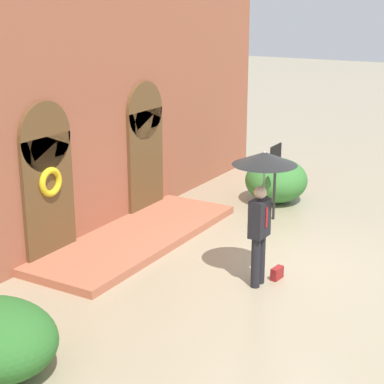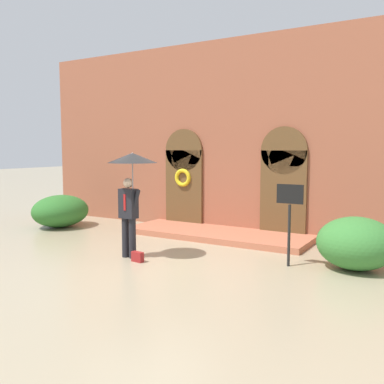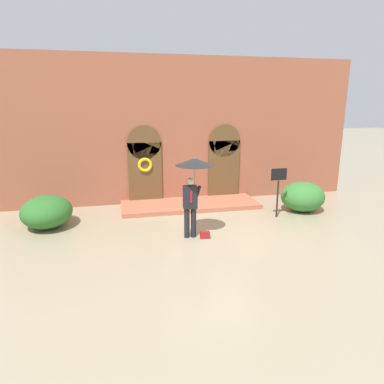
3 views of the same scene
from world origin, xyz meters
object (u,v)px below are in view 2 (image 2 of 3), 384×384
sign_post (290,211)px  shrub_left (60,211)px  person_with_umbrella (131,173)px  handbag (138,257)px  shrub_right (356,243)px

sign_post → shrub_left: bearing=174.4°
person_with_umbrella → sign_post: 3.50m
sign_post → handbag: bearing=-155.4°
shrub_left → shrub_right: 8.85m
sign_post → shrub_left: sign_post is taller
person_with_umbrella → handbag: size_ratio=8.44×
shrub_right → handbag: bearing=-156.4°
person_with_umbrella → shrub_left: bearing=156.6°
handbag → shrub_right: (4.18, 1.82, 0.43)m
shrub_right → sign_post: bearing=-158.9°
person_with_umbrella → shrub_left: 4.96m
handbag → shrub_right: shrub_right is taller
handbag → shrub_left: bearing=162.5°
person_with_umbrella → shrub_left: (-4.37, 1.89, -1.41)m
person_with_umbrella → handbag: 1.84m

